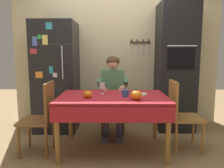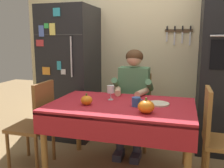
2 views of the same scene
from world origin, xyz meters
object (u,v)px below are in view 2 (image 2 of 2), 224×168
at_px(refrigerator, 71,73).
at_px(pumpkin_medium, 146,107).
at_px(chair_left_side, 37,121).
at_px(pumpkin_large, 87,100).
at_px(chair_behind_person, 135,106).
at_px(wine_glass, 111,90).
at_px(seated_person, 133,92).
at_px(coffee_mug, 136,102).
at_px(dining_table, 121,112).
at_px(serving_tray, 158,104).
at_px(chair_right_side, 218,134).

relative_size(refrigerator, pumpkin_medium, 12.58).
height_order(chair_left_side, pumpkin_large, chair_left_side).
relative_size(refrigerator, chair_behind_person, 1.94).
bearing_deg(wine_glass, chair_left_side, -163.84).
xyz_separation_m(chair_behind_person, wine_glass, (-0.14, -0.65, 0.34)).
bearing_deg(refrigerator, seated_person, -16.43).
bearing_deg(chair_behind_person, coffee_mug, -78.80).
height_order(refrigerator, pumpkin_medium, refrigerator).
xyz_separation_m(dining_table, chair_behind_person, (-0.00, 0.79, -0.14)).
xyz_separation_m(chair_behind_person, serving_tray, (0.36, -0.70, 0.24)).
xyz_separation_m(wine_glass, pumpkin_large, (-0.17, -0.26, -0.06)).
height_order(chair_behind_person, pumpkin_medium, chair_behind_person).
relative_size(pumpkin_large, serving_tray, 0.53).
xyz_separation_m(coffee_mug, wine_glass, (-0.30, 0.18, 0.06)).
bearing_deg(dining_table, chair_behind_person, 90.23).
height_order(refrigerator, coffee_mug, refrigerator).
bearing_deg(chair_left_side, refrigerator, 92.95).
distance_m(pumpkin_large, pumpkin_medium, 0.60).
bearing_deg(pumpkin_large, dining_table, 19.85).
bearing_deg(chair_behind_person, chair_left_side, -136.00).
height_order(seated_person, serving_tray, seated_person).
relative_size(refrigerator, serving_tray, 8.49).
relative_size(refrigerator, chair_right_side, 1.94).
distance_m(refrigerator, pumpkin_large, 1.19).
bearing_deg(coffee_mug, chair_behind_person, 101.20).
distance_m(seated_person, coffee_mug, 0.66).
xyz_separation_m(refrigerator, chair_left_side, (0.05, -0.96, -0.39)).
height_order(pumpkin_medium, serving_tray, pumpkin_medium).
bearing_deg(pumpkin_large, chair_right_side, 8.19).
xyz_separation_m(refrigerator, serving_tray, (1.30, -0.79, -0.15)).
relative_size(dining_table, serving_tray, 6.60).
bearing_deg(serving_tray, pumpkin_medium, -103.27).
height_order(chair_behind_person, pumpkin_large, chair_behind_person).
height_order(pumpkin_large, serving_tray, pumpkin_large).
relative_size(coffee_mug, pumpkin_large, 0.98).
bearing_deg(wine_glass, pumpkin_large, -122.84).
xyz_separation_m(refrigerator, dining_table, (0.95, -0.88, -0.24)).
xyz_separation_m(coffee_mug, serving_tray, (0.19, 0.12, -0.04)).
height_order(chair_right_side, coffee_mug, chair_right_side).
distance_m(dining_table, serving_tray, 0.38).
height_order(seated_person, pumpkin_large, seated_person).
bearing_deg(seated_person, coffee_mug, -75.60).
distance_m(dining_table, wine_glass, 0.28).
bearing_deg(chair_right_side, dining_table, -176.04).
bearing_deg(dining_table, serving_tray, 14.42).
bearing_deg(chair_behind_person, pumpkin_medium, -74.44).
relative_size(wine_glass, serving_tray, 0.72).
bearing_deg(seated_person, chair_behind_person, 90.00).
height_order(coffee_mug, pumpkin_large, pumpkin_large).
bearing_deg(dining_table, chair_right_side, 3.96).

